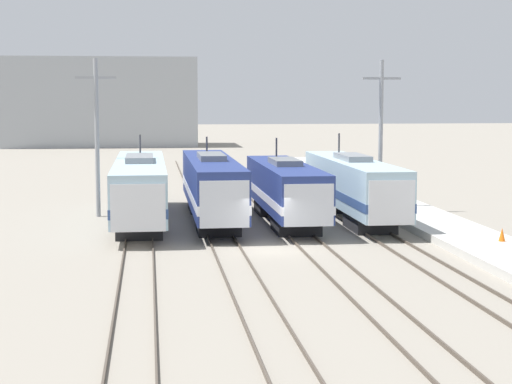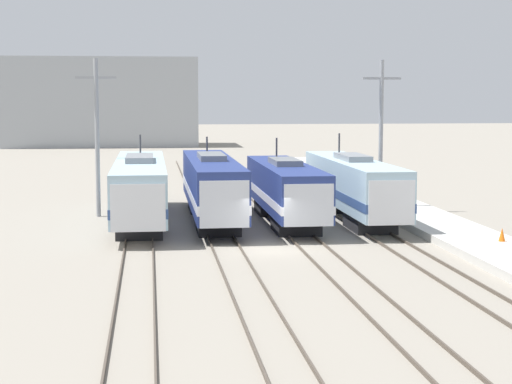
{
  "view_description": "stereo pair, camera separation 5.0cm",
  "coord_description": "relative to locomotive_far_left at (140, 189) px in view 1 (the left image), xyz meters",
  "views": [
    {
      "loc": [
        -6.04,
        -42.42,
        7.72
      ],
      "look_at": [
        -0.25,
        3.93,
        2.52
      ],
      "focal_mm": 60.0,
      "sensor_mm": 36.0,
      "label": 1
    },
    {
      "loc": [
        -5.99,
        -42.43,
        7.72
      ],
      "look_at": [
        -0.25,
        3.93,
        2.52
      ],
      "focal_mm": 60.0,
      "sensor_mm": 36.0,
      "label": 2
    }
  ],
  "objects": [
    {
      "name": "catenary_tower_left",
      "position": [
        -2.73,
        3.48,
        3.24
      ],
      "size": [
        2.61,
        0.28,
        10.17
      ],
      "color": "gray",
      "rests_on": "ground_plane"
    },
    {
      "name": "locomotive_center_left",
      "position": [
        4.44,
        0.29,
        0.03
      ],
      "size": [
        2.85,
        18.79,
        5.08
      ],
      "color": "black",
      "rests_on": "ground_plane"
    },
    {
      "name": "rail_pair_far_right",
      "position": [
        13.31,
        -9.9,
        -2.07
      ],
      "size": [
        1.51,
        120.0,
        0.15
      ],
      "color": "#4C4238",
      "rests_on": "ground_plane"
    },
    {
      "name": "rail_pair_center_left",
      "position": [
        4.44,
        -9.9,
        -2.07
      ],
      "size": [
        1.51,
        120.0,
        0.15
      ],
      "color": "#4C4238",
      "rests_on": "ground_plane"
    },
    {
      "name": "locomotive_far_left",
      "position": [
        0.0,
        0.0,
        0.0
      ],
      "size": [
        3.05,
        19.79,
        5.23
      ],
      "color": "#232326",
      "rests_on": "ground_plane"
    },
    {
      "name": "rail_pair_center_right",
      "position": [
        8.87,
        -9.9,
        -2.07
      ],
      "size": [
        1.51,
        120.0,
        0.15
      ],
      "color": "#4C4238",
      "rests_on": "ground_plane"
    },
    {
      "name": "catenary_tower_right",
      "position": [
        16.01,
        3.48,
        3.24
      ],
      "size": [
        2.61,
        0.28,
        10.17
      ],
      "color": "gray",
      "rests_on": "ground_plane"
    },
    {
      "name": "platform",
      "position": [
        17.42,
        -9.9,
        -1.92
      ],
      "size": [
        4.0,
        120.0,
        0.44
      ],
      "color": "beige",
      "rests_on": "ground_plane"
    },
    {
      "name": "traffic_cone",
      "position": [
        18.31,
        -11.39,
        -1.36
      ],
      "size": [
        0.34,
        0.34,
        0.69
      ],
      "color": "orange",
      "rests_on": "platform"
    },
    {
      "name": "locomotive_center_right",
      "position": [
        8.87,
        -0.97,
        -0.1
      ],
      "size": [
        2.91,
        16.16,
        5.07
      ],
      "color": "black",
      "rests_on": "ground_plane"
    },
    {
      "name": "depot_building",
      "position": [
        -6.84,
        85.68,
        4.76
      ],
      "size": [
        29.71,
        13.98,
        13.8
      ],
      "color": "#9EA3A8",
      "rests_on": "ground_plane"
    },
    {
      "name": "locomotive_far_right",
      "position": [
        13.31,
        -0.3,
        -0.01
      ],
      "size": [
        2.78,
        17.87,
        5.29
      ],
      "color": "#232326",
      "rests_on": "ground_plane"
    },
    {
      "name": "rail_pair_far_left",
      "position": [
        -0.0,
        -9.9,
        -2.07
      ],
      "size": [
        1.51,
        120.0,
        0.15
      ],
      "color": "#4C4238",
      "rests_on": "ground_plane"
    },
    {
      "name": "ground_plane",
      "position": [
        6.65,
        -9.9,
        -2.14
      ],
      "size": [
        400.0,
        400.0,
        0.0
      ],
      "primitive_type": "plane",
      "color": "gray"
    }
  ]
}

